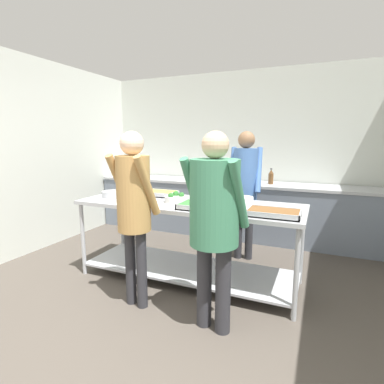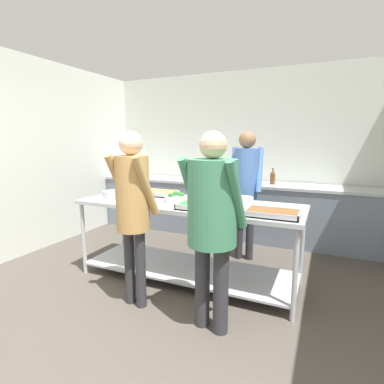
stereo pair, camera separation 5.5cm
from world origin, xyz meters
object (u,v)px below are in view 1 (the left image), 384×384
Objects in this scene: guest_serving_right at (214,213)px; water_bottle at (271,177)px; guest_serving_left at (134,200)px; serving_tray_greens at (274,213)px; serving_tray_roast at (199,206)px; serving_tray_vegetables at (158,193)px; cook_behind_counter at (245,181)px; sauce_pan at (113,194)px; plate_stack at (243,200)px; broccoli_bowl at (176,198)px.

guest_serving_right reaches higher than water_bottle.
serving_tray_greens is at bearing 22.10° from guest_serving_left.
serving_tray_roast is at bearing 47.04° from guest_serving_left.
water_bottle reaches higher than serving_tray_greens.
water_bottle is (0.39, 1.94, 0.09)m from serving_tray_roast.
serving_tray_vegetables is 1.51m from serving_tray_greens.
guest_serving_left reaches higher than water_bottle.
cook_behind_counter is at bearing 94.80° from guest_serving_right.
guest_serving_right is (1.51, -0.69, 0.07)m from sauce_pan.
plate_stack is at bearing 50.39° from serving_tray_roast.
water_bottle reaches higher than sauce_pan.
sauce_pan is at bearing 171.69° from serving_tray_roast.
broccoli_bowl is at bearing 151.72° from serving_tray_roast.
serving_tray_roast is 0.23× the size of guest_serving_left.
guest_serving_right reaches higher than serving_tray_greens.
guest_serving_left reaches higher than serving_tray_greens.
guest_serving_right is (1.06, -0.99, 0.08)m from serving_tray_vegetables.
guest_serving_left is (0.73, -0.64, 0.10)m from sauce_pan.
serving_tray_vegetables is at bearing 147.29° from serving_tray_roast.
plate_stack is at bearing 48.55° from guest_serving_left.
broccoli_bowl is 1.03m from cook_behind_counter.
water_bottle reaches higher than serving_tray_roast.
cook_behind_counter is (-0.13, 1.57, 0.05)m from guest_serving_right.
serving_tray_roast is at bearing -101.41° from cook_behind_counter.
cook_behind_counter is at bearing 57.04° from broccoli_bowl.
sauce_pan is at bearing -147.72° from cook_behind_counter.
serving_tray_greens is 1.95× the size of water_bottle.
broccoli_bowl is 0.15× the size of guest_serving_right.
serving_tray_greens is (1.89, -0.17, -0.01)m from sauce_pan.
broccoli_bowl is at bearing 81.93° from guest_serving_left.
plate_stack is at bearing 18.15° from broccoli_bowl.
serving_tray_roast is 1.60× the size of water_bottle.
serving_tray_roast is at bearing -28.28° from broccoli_bowl.
broccoli_bowl is 1.05× the size of plate_stack.
broccoli_bowl is at bearing 134.12° from guest_serving_right.
guest_serving_right is 1.57m from cook_behind_counter.
serving_tray_greens is at bearing -80.44° from water_bottle.
guest_serving_left reaches higher than serving_tray_roast.
guest_serving_left is (0.28, -0.93, 0.11)m from serving_tray_vegetables.
sauce_pan is 0.98m from guest_serving_left.
serving_tray_vegetables is 1.88× the size of plate_stack.
plate_stack reaches higher than sauce_pan.
serving_tray_roast is (0.35, -0.19, -0.02)m from broccoli_bowl.
serving_tray_vegetables is 0.95× the size of serving_tray_greens.
sauce_pan is 1.18m from serving_tray_roast.
sauce_pan is 0.83m from broccoli_bowl.
sauce_pan reaches higher than serving_tray_greens.
broccoli_bowl is 0.15× the size of guest_serving_left.
serving_tray_roast is at bearing 179.99° from serving_tray_greens.
serving_tray_roast is 1.98m from water_bottle.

